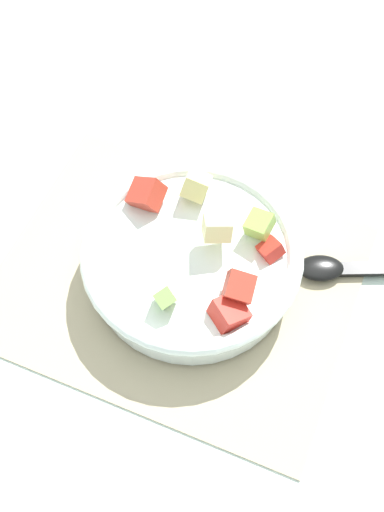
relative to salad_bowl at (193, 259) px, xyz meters
The scene contains 4 objects.
ground_plane 0.05m from the salad_bowl, 44.69° to the left, with size 2.40×2.40×0.00m, color silver.
placemat 0.04m from the salad_bowl, 44.69° to the left, with size 0.42×0.33×0.01m, color tan.
salad_bowl is the anchor object (origin of this frame).
serving_spoon 0.21m from the salad_bowl, 156.67° to the right, with size 0.22×0.12×0.01m.
Camera 1 is at (-0.16, 0.33, 0.67)m, focal length 44.37 mm.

